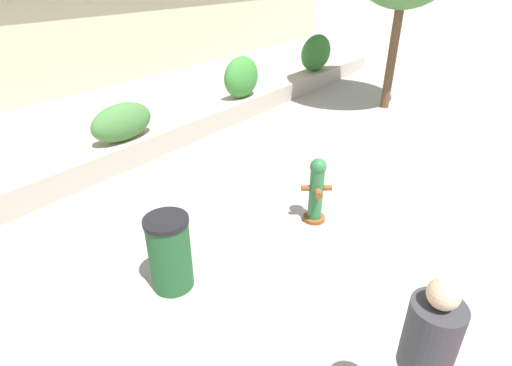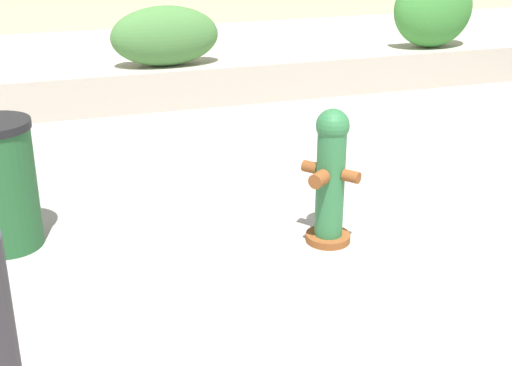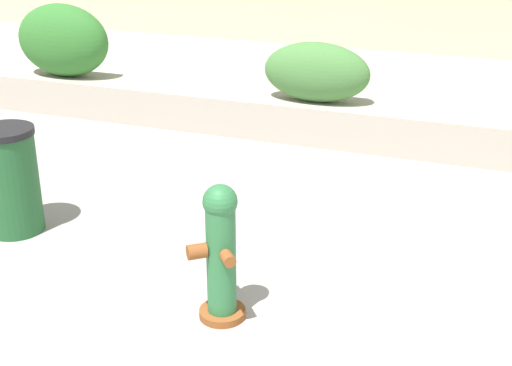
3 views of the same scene
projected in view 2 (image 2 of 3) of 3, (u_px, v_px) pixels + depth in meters
The scene contains 5 objects.
planter_wall_low at pixel (307, 74), 9.61m from camera, with size 18.00×0.70×0.50m, color #ADA393.
hedge_bush_1 at pixel (165, 36), 8.85m from camera, with size 1.35×0.59×0.74m, color #427538.
hedge_bush_2 at pixel (433, 9), 9.82m from camera, with size 1.17×0.64×1.07m, color #387F33.
fire_hydrant at pixel (330, 176), 5.42m from camera, with size 0.50×0.50×1.08m.
trash_bin at pixel (2, 185), 5.37m from camera, with size 0.55×0.55×1.01m.
Camera 2 is at (-3.47, -2.81, 2.59)m, focal length 50.00 mm.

